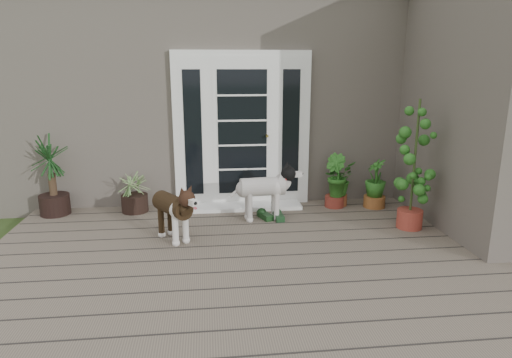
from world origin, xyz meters
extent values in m
cube|color=#6B5B4C|center=(0.00, 0.40, 0.06)|extent=(6.20, 4.60, 0.12)
cube|color=#665E54|center=(0.00, 4.65, 1.55)|extent=(7.40, 4.00, 3.10)
cube|color=#665E54|center=(2.90, 1.50, 1.55)|extent=(1.60, 2.40, 3.10)
cube|color=white|center=(-0.20, 2.60, 1.19)|extent=(1.90, 0.14, 2.15)
cube|color=white|center=(-0.20, 2.40, 0.14)|extent=(1.60, 0.40, 0.05)
imported|color=#1B5719|center=(1.16, 2.37, 0.39)|extent=(0.60, 0.60, 0.55)
imported|color=#1C6423|center=(1.08, 2.31, 0.39)|extent=(0.48, 0.48, 0.54)
imported|color=#1B5217|center=(1.64, 2.23, 0.39)|extent=(0.35, 0.35, 0.55)
camera|label=1|loc=(-0.69, -3.59, 2.07)|focal=31.32mm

